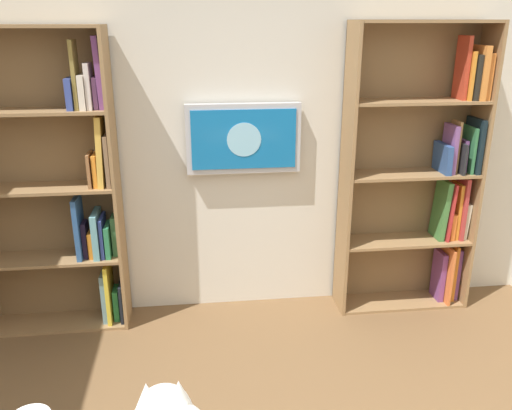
% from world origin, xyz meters
% --- Properties ---
extents(wall_back, '(4.52, 0.06, 2.70)m').
position_xyz_m(wall_back, '(0.00, -2.23, 1.35)').
color(wall_back, silver).
rests_on(wall_back, ground).
extents(bookshelf_left, '(0.93, 0.28, 1.99)m').
position_xyz_m(bookshelf_left, '(-1.33, -2.07, 0.98)').
color(bookshelf_left, '#937047').
rests_on(bookshelf_left, ground).
extents(bookshelf_right, '(0.92, 0.28, 1.97)m').
position_xyz_m(bookshelf_right, '(1.11, -2.07, 0.96)').
color(bookshelf_right, '#937047').
rests_on(bookshelf_right, ground).
extents(wall_mounted_tv, '(0.76, 0.07, 0.46)m').
position_xyz_m(wall_mounted_tv, '(-0.07, -2.15, 1.25)').
color(wall_mounted_tv, '#B7B7BC').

